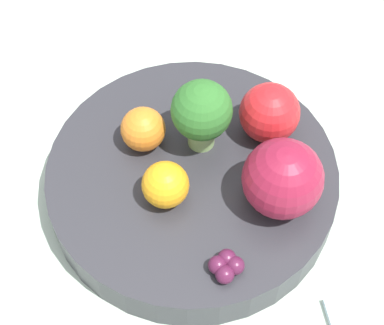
{
  "coord_description": "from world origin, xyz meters",
  "views": [
    {
      "loc": [
        -0.01,
        0.29,
        0.49
      ],
      "look_at": [
        0.0,
        0.0,
        0.07
      ],
      "focal_mm": 60.0,
      "sensor_mm": 36.0,
      "label": 1
    }
  ],
  "objects_px": {
    "apple_red": "(283,179)",
    "grape_cluster": "(226,266)",
    "bowl": "(192,181)",
    "apple_green": "(270,113)",
    "orange_front": "(143,129)",
    "broccoli": "(202,112)",
    "orange_back": "(165,185)"
  },
  "relations": [
    {
      "from": "apple_red",
      "to": "orange_back",
      "type": "distance_m",
      "value": 0.09
    },
    {
      "from": "orange_back",
      "to": "grape_cluster",
      "type": "xyz_separation_m",
      "value": [
        -0.05,
        0.06,
        -0.01
      ]
    },
    {
      "from": "apple_red",
      "to": "apple_green",
      "type": "xyz_separation_m",
      "value": [
        0.01,
        -0.07,
        -0.01
      ]
    },
    {
      "from": "apple_green",
      "to": "orange_front",
      "type": "xyz_separation_m",
      "value": [
        0.1,
        0.01,
        -0.01
      ]
    },
    {
      "from": "broccoli",
      "to": "apple_red",
      "type": "relative_size",
      "value": 1.07
    },
    {
      "from": "bowl",
      "to": "orange_back",
      "type": "distance_m",
      "value": 0.05
    },
    {
      "from": "broccoli",
      "to": "orange_front",
      "type": "distance_m",
      "value": 0.05
    },
    {
      "from": "bowl",
      "to": "apple_green",
      "type": "height_order",
      "value": "apple_green"
    },
    {
      "from": "broccoli",
      "to": "orange_front",
      "type": "relative_size",
      "value": 1.8
    },
    {
      "from": "bowl",
      "to": "broccoli",
      "type": "relative_size",
      "value": 3.59
    },
    {
      "from": "apple_red",
      "to": "orange_front",
      "type": "distance_m",
      "value": 0.12
    },
    {
      "from": "grape_cluster",
      "to": "broccoli",
      "type": "bearing_deg",
      "value": -80.04
    },
    {
      "from": "apple_red",
      "to": "grape_cluster",
      "type": "distance_m",
      "value": 0.08
    },
    {
      "from": "bowl",
      "to": "apple_green",
      "type": "bearing_deg",
      "value": -146.88
    },
    {
      "from": "apple_red",
      "to": "orange_back",
      "type": "height_order",
      "value": "apple_red"
    },
    {
      "from": "broccoli",
      "to": "grape_cluster",
      "type": "distance_m",
      "value": 0.12
    },
    {
      "from": "grape_cluster",
      "to": "orange_front",
      "type": "bearing_deg",
      "value": -59.29
    },
    {
      "from": "grape_cluster",
      "to": "apple_red",
      "type": "bearing_deg",
      "value": -124.14
    },
    {
      "from": "broccoli",
      "to": "apple_red",
      "type": "bearing_deg",
      "value": 138.31
    },
    {
      "from": "bowl",
      "to": "orange_back",
      "type": "relative_size",
      "value": 6.45
    },
    {
      "from": "broccoli",
      "to": "orange_back",
      "type": "xyz_separation_m",
      "value": [
        0.03,
        0.05,
        -0.02
      ]
    },
    {
      "from": "broccoli",
      "to": "grape_cluster",
      "type": "relative_size",
      "value": 2.47
    },
    {
      "from": "grape_cluster",
      "to": "bowl",
      "type": "bearing_deg",
      "value": -72.84
    },
    {
      "from": "orange_front",
      "to": "orange_back",
      "type": "relative_size",
      "value": 1.0
    },
    {
      "from": "bowl",
      "to": "grape_cluster",
      "type": "xyz_separation_m",
      "value": [
        -0.03,
        0.09,
        0.02
      ]
    },
    {
      "from": "bowl",
      "to": "broccoli",
      "type": "height_order",
      "value": "broccoli"
    },
    {
      "from": "bowl",
      "to": "apple_red",
      "type": "bearing_deg",
      "value": 158.51
    },
    {
      "from": "orange_back",
      "to": "apple_red",
      "type": "bearing_deg",
      "value": -179.99
    },
    {
      "from": "orange_front",
      "to": "bowl",
      "type": "bearing_deg",
      "value": 147.39
    },
    {
      "from": "bowl",
      "to": "apple_red",
      "type": "relative_size",
      "value": 3.85
    },
    {
      "from": "bowl",
      "to": "apple_red",
      "type": "xyz_separation_m",
      "value": [
        -0.07,
        0.03,
        0.05
      ]
    },
    {
      "from": "bowl",
      "to": "broccoli",
      "type": "bearing_deg",
      "value": -103.64
    }
  ]
}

